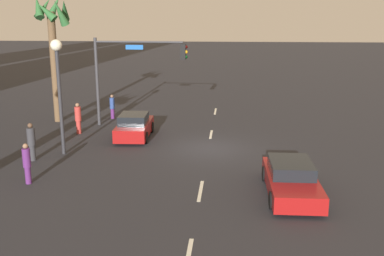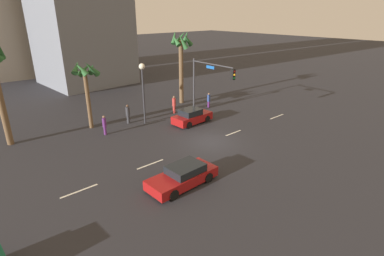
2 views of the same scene
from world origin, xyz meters
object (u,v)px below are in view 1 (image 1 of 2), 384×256
object	(u,v)px
car_0	(134,127)
traffic_signal	(129,66)
streetlamp	(58,74)
pedestrian_0	(112,106)
pedestrian_3	(31,141)
pedestrian_2	(78,118)
palm_tree_2	(53,32)
pedestrian_1	(27,163)
car_1	(291,179)

from	to	relation	value
car_0	traffic_signal	xyz separation A→B (m)	(2.86, 0.84, 3.19)
streetlamp	pedestrian_0	xyz separation A→B (m)	(8.23, -0.33, -3.19)
pedestrian_0	pedestrian_3	xyz separation A→B (m)	(-9.41, 1.43, 0.11)
pedestrian_2	pedestrian_3	distance (m)	5.25
streetlamp	traffic_signal	bearing A→B (deg)	-18.26
streetlamp	palm_tree_2	distance (m)	7.94
palm_tree_2	car_0	bearing A→B (deg)	-121.82
car_0	pedestrian_0	world-z (taller)	pedestrian_0
traffic_signal	pedestrian_1	distance (m)	11.04
car_1	palm_tree_2	size ratio (longest dim) A/B	0.56
car_0	car_1	size ratio (longest dim) A/B	0.88
pedestrian_1	pedestrian_2	world-z (taller)	pedestrian_2
pedestrian_0	pedestrian_3	distance (m)	9.52
car_1	car_0	bearing A→B (deg)	45.70
car_0	streetlamp	xyz separation A→B (m)	(-3.42, 2.92, 3.40)
car_1	pedestrian_3	size ratio (longest dim) A/B	2.47
pedestrian_0	pedestrian_2	xyz separation A→B (m)	(-4.18, 0.94, 0.11)
car_1	pedestrian_2	xyz separation A→B (m)	(8.36, 11.45, 0.38)
car_1	pedestrian_3	distance (m)	12.35
pedestrian_3	streetlamp	bearing A→B (deg)	-42.88
car_0	pedestrian_2	xyz separation A→B (m)	(0.62, 3.53, 0.32)
car_1	pedestrian_0	distance (m)	16.36
traffic_signal	pedestrian_1	xyz separation A→B (m)	(-10.46, 2.00, -2.92)
pedestrian_1	pedestrian_3	distance (m)	3.22
pedestrian_1	streetlamp	bearing A→B (deg)	0.98
traffic_signal	pedestrian_0	distance (m)	3.96
pedestrian_2	pedestrian_3	bearing A→B (deg)	174.69
car_0	palm_tree_2	world-z (taller)	palm_tree_2
car_1	pedestrian_3	xyz separation A→B (m)	(3.13, 11.94, 0.38)
pedestrian_1	pedestrian_3	bearing A→B (deg)	21.34
car_1	pedestrian_1	size ratio (longest dim) A/B	2.65
traffic_signal	pedestrian_0	xyz separation A→B (m)	(1.95, 1.74, -2.97)
pedestrian_0	pedestrian_1	xyz separation A→B (m)	(-12.41, 0.26, 0.05)
car_0	car_1	bearing A→B (deg)	-134.30
pedestrian_2	traffic_signal	bearing A→B (deg)	-50.26
pedestrian_0	pedestrian_2	size ratio (longest dim) A/B	0.89
streetlamp	pedestrian_1	xyz separation A→B (m)	(-4.18, -0.07, -3.13)
pedestrian_0	car_1	bearing A→B (deg)	-140.03
car_0	pedestrian_0	bearing A→B (deg)	28.28
traffic_signal	pedestrian_1	bearing A→B (deg)	169.17
pedestrian_1	pedestrian_2	distance (m)	8.26
car_0	car_1	distance (m)	11.07
car_0	pedestrian_3	xyz separation A→B (m)	(-4.61, 4.01, 0.32)
pedestrian_2	palm_tree_2	bearing A→B (deg)	38.26
streetlamp	pedestrian_3	xyz separation A→B (m)	(-1.18, 1.10, -3.08)
pedestrian_1	pedestrian_2	xyz separation A→B (m)	(8.23, 0.68, 0.06)
pedestrian_1	pedestrian_3	size ratio (longest dim) A/B	0.93
traffic_signal	pedestrian_0	size ratio (longest dim) A/B	3.56
pedestrian_1	traffic_signal	bearing A→B (deg)	-10.83
palm_tree_2	pedestrian_2	bearing A→B (deg)	-141.74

